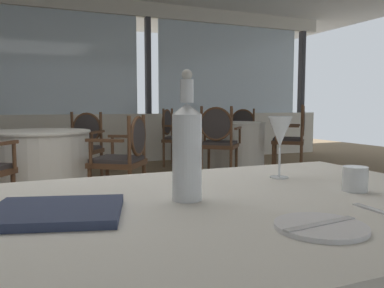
# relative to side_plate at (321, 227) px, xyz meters

# --- Properties ---
(ground_plane) EXTENTS (15.36, 15.36, 0.00)m
(ground_plane) POSITION_rel_side_plate_xyz_m (-0.19, 1.75, -0.74)
(ground_plane) COLOR #756047
(window_wall_far) EXTENTS (10.66, 0.14, 2.79)m
(window_wall_far) POSITION_rel_side_plate_xyz_m (-0.19, 6.18, 0.37)
(window_wall_far) COLOR silver
(window_wall_far) RESTS_ON ground_plane
(side_plate) EXTENTS (0.19, 0.19, 0.01)m
(side_plate) POSITION_rel_side_plate_xyz_m (0.00, 0.00, 0.00)
(side_plate) COLOR white
(side_plate) RESTS_ON foreground_table
(butter_knife) EXTENTS (0.19, 0.04, 0.00)m
(butter_knife) POSITION_rel_side_plate_xyz_m (0.00, 0.00, 0.01)
(butter_knife) COLOR silver
(butter_knife) RESTS_ON foreground_table
(water_bottle) EXTENTS (0.08, 0.08, 0.34)m
(water_bottle) POSITION_rel_side_plate_xyz_m (-0.16, 0.33, 0.13)
(water_bottle) COLOR white
(water_bottle) RESTS_ON foreground_table
(wine_glass) EXTENTS (0.09, 0.09, 0.21)m
(wine_glass) POSITION_rel_side_plate_xyz_m (0.26, 0.51, 0.15)
(wine_glass) COLOR white
(wine_glass) RESTS_ON foreground_table
(water_tumbler) EXTENTS (0.07, 0.07, 0.07)m
(water_tumbler) POSITION_rel_side_plate_xyz_m (0.34, 0.24, 0.03)
(water_tumbler) COLOR white
(water_tumbler) RESTS_ON foreground_table
(menu_book) EXTENTS (0.34, 0.31, 0.02)m
(menu_book) POSITION_rel_side_plate_xyz_m (-0.49, 0.31, 0.01)
(menu_book) COLOR #2D3856
(menu_book) RESTS_ON foreground_table
(background_table_0) EXTENTS (1.06, 1.06, 0.73)m
(background_table_0) POSITION_rel_side_plate_xyz_m (-0.45, 3.66, -0.37)
(background_table_0) COLOR silver
(background_table_0) RESTS_ON ground_plane
(dining_chair_0_0) EXTENTS (0.66, 0.64, 0.91)m
(dining_chair_0_0) POSITION_rel_side_plate_xyz_m (0.10, 4.44, -0.21)
(dining_chair_0_0) COLOR brown
(dining_chair_0_0) RESTS_ON ground_plane
(dining_chair_0_3) EXTENTS (0.64, 0.66, 0.90)m
(dining_chair_0_3) POSITION_rel_side_plate_xyz_m (0.33, 3.12, -0.21)
(dining_chair_0_3) COLOR brown
(dining_chair_0_3) RESTS_ON ground_plane
(background_table_2) EXTENTS (1.05, 1.05, 0.73)m
(background_table_2) POSITION_rel_side_plate_xyz_m (2.43, 4.82, -0.37)
(background_table_2) COLOR silver
(background_table_2) RESTS_ON ground_plane
(dining_chair_2_0) EXTENTS (0.65, 0.66, 0.95)m
(dining_chair_2_0) POSITION_rel_side_plate_xyz_m (1.69, 5.42, -0.19)
(dining_chair_2_0) COLOR brown
(dining_chair_2_0) RESTS_ON ground_plane
(dining_chair_2_1) EXTENTS (0.66, 0.65, 0.99)m
(dining_chair_2_1) POSITION_rel_side_plate_xyz_m (1.82, 4.08, -0.16)
(dining_chair_2_1) COLOR brown
(dining_chair_2_1) RESTS_ON ground_plane
(dining_chair_2_2) EXTENTS (0.65, 0.66, 1.01)m
(dining_chair_2_2) POSITION_rel_side_plate_xyz_m (3.17, 4.20, -0.15)
(dining_chair_2_2) COLOR brown
(dining_chair_2_2) RESTS_ON ground_plane
(dining_chair_2_3) EXTENTS (0.66, 0.65, 0.94)m
(dining_chair_2_3) POSITION_rel_side_plate_xyz_m (3.04, 5.55, -0.19)
(dining_chair_2_3) COLOR brown
(dining_chair_2_3) RESTS_ON ground_plane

